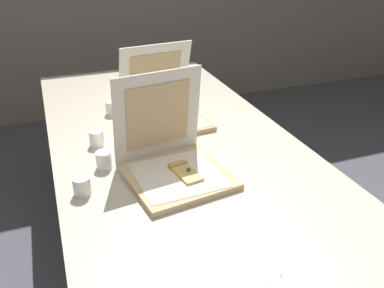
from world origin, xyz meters
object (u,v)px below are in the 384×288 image
at_px(cup_white_near_center, 104,160).
at_px(pizza_box_front, 173,162).
at_px(cup_white_far, 112,108).
at_px(pizza_box_middle, 163,112).
at_px(cup_white_mid, 97,138).
at_px(table, 174,150).
at_px(cup_white_near_left, 82,186).

bearing_deg(cup_white_near_center, pizza_box_front, -31.69).
bearing_deg(cup_white_far, pizza_box_front, -80.71).
relative_size(cup_white_far, cup_white_near_center, 1.00).
bearing_deg(pizza_box_middle, cup_white_mid, -164.39).
bearing_deg(table, pizza_box_front, -108.70).
xyz_separation_m(pizza_box_middle, cup_white_near_center, (-0.33, -0.32, -0.02)).
relative_size(table, pizza_box_middle, 5.75).
distance_m(cup_white_far, cup_white_near_center, 0.51).
xyz_separation_m(cup_white_far, cup_white_mid, (-0.12, -0.31, 0.00)).
height_order(pizza_box_front, cup_white_near_left, pizza_box_front).
bearing_deg(pizza_box_front, pizza_box_middle, 69.36).
distance_m(table, cup_white_near_center, 0.34).
relative_size(cup_white_far, cup_white_near_left, 1.00).
distance_m(table, pizza_box_middle, 0.22).
xyz_separation_m(table, pizza_box_middle, (0.01, 0.20, 0.09)).
height_order(cup_white_far, cup_white_near_left, same).
xyz_separation_m(pizza_box_front, cup_white_far, (-0.10, 0.64, -0.02)).
bearing_deg(pizza_box_front, cup_white_far, 91.16).
relative_size(pizza_box_middle, cup_white_near_left, 5.83).
xyz_separation_m(table, pizza_box_front, (-0.09, -0.26, 0.09)).
bearing_deg(cup_white_near_center, cup_white_mid, 89.39).
height_order(pizza_box_front, cup_white_near_center, pizza_box_front).
height_order(cup_white_far, cup_white_near_center, same).
bearing_deg(cup_white_near_left, pizza_box_front, 2.24).
distance_m(cup_white_far, cup_white_near_left, 0.68).
distance_m(pizza_box_middle, cup_white_near_center, 0.46).
bearing_deg(cup_white_far, cup_white_near_left, -108.66).
bearing_deg(pizza_box_middle, pizza_box_front, -108.73).
distance_m(table, cup_white_far, 0.43).
bearing_deg(pizza_box_front, cup_white_mid, 115.86).
bearing_deg(cup_white_mid, pizza_box_front, -56.01).
relative_size(pizza_box_middle, cup_white_mid, 5.83).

